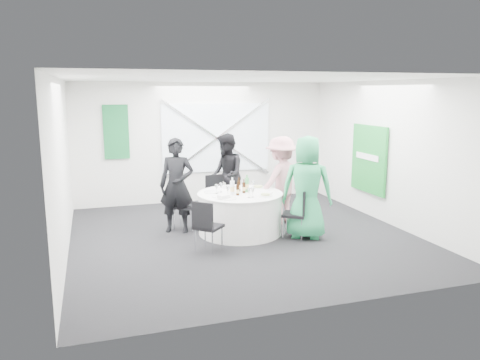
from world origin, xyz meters
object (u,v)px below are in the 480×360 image
object	(u,v)px
banquet_table	(240,213)
person_woman_green	(307,187)
chair_front_left	(206,223)
person_man_back	(226,175)
green_water_bottle	(247,185)
chair_back	(216,193)
clear_water_bottle	(232,188)
person_woman_pink	(281,180)
chair_back_left	(181,201)
chair_front_right	(299,210)
person_man_back_left	(177,185)
chair_back_right	(280,197)

from	to	relation	value
banquet_table	person_woman_green	bearing A→B (deg)	-30.55
chair_front_left	person_man_back	size ratio (longest dim) A/B	0.50
banquet_table	green_water_bottle	size ratio (longest dim) A/B	4.85
chair_back	clear_water_bottle	size ratio (longest dim) A/B	2.87
chair_front_left	person_woman_pink	xyz separation A→B (m)	(1.84, 1.29, 0.35)
chair_back_left	chair_front_right	xyz separation A→B (m)	(1.88, -1.19, -0.04)
person_man_back_left	person_man_back	xyz separation A→B (m)	(1.19, 0.83, -0.01)
chair_back	person_woman_pink	distance (m)	1.41
person_woman_green	clear_water_bottle	bearing A→B (deg)	6.83
banquet_table	clear_water_bottle	world-z (taller)	clear_water_bottle
chair_back_left	chair_front_left	xyz separation A→B (m)	(0.12, -1.46, -0.04)
person_man_back	person_woman_green	size ratio (longest dim) A/B	0.94
person_woman_green	green_water_bottle	world-z (taller)	person_woman_green
banquet_table	chair_back_left	distance (m)	1.15
banquet_table	person_woman_green	xyz separation A→B (m)	(1.04, -0.62, 0.54)
person_woman_pink	green_water_bottle	distance (m)	0.91
chair_front_left	person_man_back_left	xyz separation A→B (m)	(-0.22, 1.33, 0.37)
chair_back_right	green_water_bottle	world-z (taller)	green_water_bottle
chair_back_left	clear_water_bottle	bearing A→B (deg)	-98.69
chair_back_left	banquet_table	bearing A→B (deg)	-90.00
chair_front_right	person_man_back_left	xyz separation A→B (m)	(-1.98, 1.06, 0.36)
chair_back_right	clear_water_bottle	distance (m)	1.46
person_woman_green	chair_back_right	bearing A→B (deg)	-59.37
person_woman_pink	person_woman_green	size ratio (longest dim) A/B	0.94
chair_back_right	person_woman_green	world-z (taller)	person_woman_green
chair_back_left	green_water_bottle	size ratio (longest dim) A/B	2.92
chair_back	chair_front_right	bearing A→B (deg)	-66.75
person_man_back_left	chair_back_left	bearing A→B (deg)	74.22
chair_back_right	person_woman_pink	bearing A→B (deg)	-45.99
chair_front_right	person_man_back	xyz separation A→B (m)	(-0.79, 1.89, 0.35)
person_man_back	green_water_bottle	world-z (taller)	person_man_back
banquet_table	green_water_bottle	world-z (taller)	green_water_bottle
person_woman_green	chair_back_left	bearing A→B (deg)	0.12
banquet_table	clear_water_bottle	size ratio (longest dim) A/B	5.05
person_man_back	chair_back_right	bearing A→B (deg)	59.60
green_water_bottle	person_woman_pink	bearing A→B (deg)	23.31
chair_back_right	person_man_back	distance (m)	1.21
chair_front_right	person_man_back_left	distance (m)	2.28
person_man_back	green_water_bottle	size ratio (longest dim) A/B	5.39
chair_back_right	person_woman_green	bearing A→B (deg)	-30.38
person_woman_green	banquet_table	bearing A→B (deg)	0.00
person_man_back	person_woman_green	distance (m)	2.11
person_woman_green	person_man_back	bearing A→B (deg)	-33.04
chair_back_left	chair_front_right	size ratio (longest dim) A/B	1.07
chair_back_left	person_woman_green	distance (m)	2.38
person_man_back_left	person_man_back	world-z (taller)	person_man_back_left
banquet_table	person_man_back	world-z (taller)	person_man_back
person_woman_pink	person_woman_green	bearing A→B (deg)	71.08
banquet_table	clear_water_bottle	xyz separation A→B (m)	(-0.17, -0.08, 0.50)
banquet_table	chair_back	xyz separation A→B (m)	(-0.14, 1.18, 0.14)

